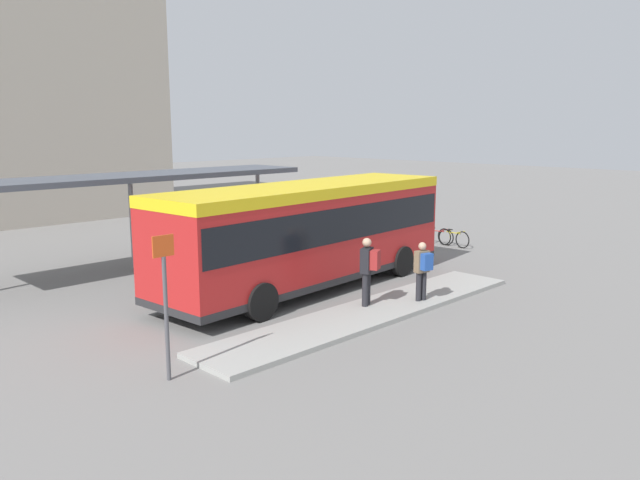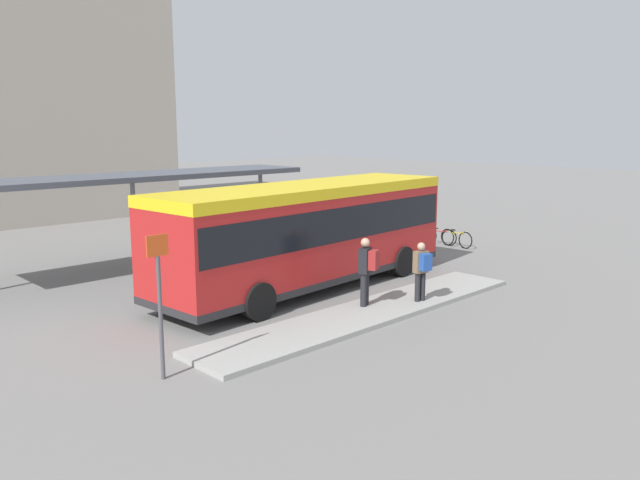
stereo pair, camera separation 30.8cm
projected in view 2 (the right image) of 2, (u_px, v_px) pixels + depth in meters
name	position (u px, v px, depth m)	size (l,w,h in m)	color
ground_plane	(308.00, 288.00, 18.62)	(120.00, 120.00, 0.00)	slate
curb_island	(370.00, 312.00, 15.99)	(10.48, 1.80, 0.12)	#9E9E99
city_bus	(308.00, 228.00, 18.30)	(10.25, 3.25, 3.10)	red
pedestrian_waiting	(422.00, 268.00, 16.62)	(0.43, 0.47, 1.60)	#232328
pedestrian_companion	(367.00, 267.00, 16.18)	(0.53, 0.57, 1.80)	#232328
bicycle_yellow	(456.00, 238.00, 24.92)	(0.48, 1.60, 0.69)	black
bicycle_red	(439.00, 236.00, 25.43)	(0.48, 1.58, 0.68)	black
station_shelter	(132.00, 179.00, 20.82)	(12.93, 2.58, 3.18)	#4C515B
platform_sign	(160.00, 300.00, 11.64)	(0.44, 0.08, 2.80)	#4C4C51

